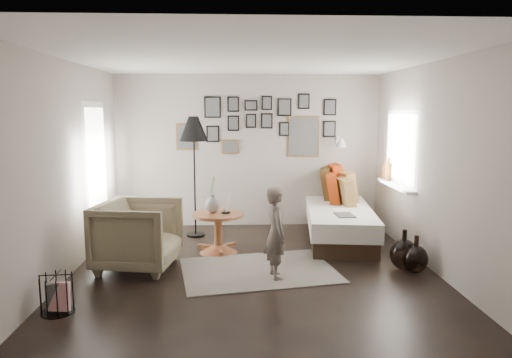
{
  "coord_description": "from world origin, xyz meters",
  "views": [
    {
      "loc": [
        -0.22,
        -5.43,
        1.99
      ],
      "look_at": [
        0.05,
        0.5,
        1.1
      ],
      "focal_mm": 32.0,
      "sensor_mm": 36.0,
      "label": 1
    }
  ],
  "objects_px": {
    "pedestal_table": "(218,234)",
    "armchair": "(138,235)",
    "vase": "(212,202)",
    "demijohn_large": "(404,254)",
    "demijohn_small": "(416,259)",
    "magazine_basket": "(57,294)",
    "floor_lamp": "(194,133)",
    "child": "(276,233)",
    "daybed": "(338,216)"
  },
  "relations": [
    {
      "from": "pedestal_table",
      "to": "armchair",
      "type": "height_order",
      "value": "armchair"
    },
    {
      "from": "vase",
      "to": "demijohn_large",
      "type": "xyz_separation_m",
      "value": [
        2.44,
        -0.84,
        -0.53
      ]
    },
    {
      "from": "armchair",
      "to": "demijohn_small",
      "type": "bearing_deg",
      "value": -86.42
    },
    {
      "from": "pedestal_table",
      "to": "demijohn_large",
      "type": "relative_size",
      "value": 1.39
    },
    {
      "from": "pedestal_table",
      "to": "armchair",
      "type": "bearing_deg",
      "value": -148.2
    },
    {
      "from": "magazine_basket",
      "to": "demijohn_small",
      "type": "bearing_deg",
      "value": 13.35
    },
    {
      "from": "floor_lamp",
      "to": "pedestal_table",
      "type": "bearing_deg",
      "value": -65.72
    },
    {
      "from": "vase",
      "to": "child",
      "type": "bearing_deg",
      "value": -52.67
    },
    {
      "from": "vase",
      "to": "demijohn_small",
      "type": "bearing_deg",
      "value": -20.71
    },
    {
      "from": "vase",
      "to": "floor_lamp",
      "type": "xyz_separation_m",
      "value": [
        -0.32,
        0.86,
        0.92
      ]
    },
    {
      "from": "vase",
      "to": "floor_lamp",
      "type": "relative_size",
      "value": 0.27
    },
    {
      "from": "demijohn_large",
      "to": "floor_lamp",
      "type": "bearing_deg",
      "value": 148.28
    },
    {
      "from": "floor_lamp",
      "to": "demijohn_small",
      "type": "xyz_separation_m",
      "value": [
        2.87,
        -1.83,
        -1.46
      ]
    },
    {
      "from": "child",
      "to": "magazine_basket",
      "type": "bearing_deg",
      "value": 98.5
    },
    {
      "from": "vase",
      "to": "armchair",
      "type": "bearing_deg",
      "value": -145.14
    },
    {
      "from": "armchair",
      "to": "magazine_basket",
      "type": "height_order",
      "value": "armchair"
    },
    {
      "from": "magazine_basket",
      "to": "vase",
      "type": "bearing_deg",
      "value": 52.82
    },
    {
      "from": "daybed",
      "to": "vase",
      "type": "bearing_deg",
      "value": -153.84
    },
    {
      "from": "floor_lamp",
      "to": "vase",
      "type": "bearing_deg",
      "value": -69.75
    },
    {
      "from": "magazine_basket",
      "to": "demijohn_large",
      "type": "relative_size",
      "value": 0.75
    },
    {
      "from": "armchair",
      "to": "floor_lamp",
      "type": "distance_m",
      "value": 2.01
    },
    {
      "from": "pedestal_table",
      "to": "child",
      "type": "distance_m",
      "value": 1.29
    },
    {
      "from": "armchair",
      "to": "child",
      "type": "bearing_deg",
      "value": -94.78
    },
    {
      "from": "pedestal_table",
      "to": "armchair",
      "type": "distance_m",
      "value": 1.17
    },
    {
      "from": "vase",
      "to": "daybed",
      "type": "relative_size",
      "value": 0.22
    },
    {
      "from": "vase",
      "to": "floor_lamp",
      "type": "distance_m",
      "value": 1.3
    },
    {
      "from": "daybed",
      "to": "child",
      "type": "bearing_deg",
      "value": -116.32
    },
    {
      "from": "magazine_basket",
      "to": "daybed",
      "type": "bearing_deg",
      "value": 37.33
    },
    {
      "from": "demijohn_large",
      "to": "child",
      "type": "bearing_deg",
      "value": -172.7
    },
    {
      "from": "vase",
      "to": "magazine_basket",
      "type": "bearing_deg",
      "value": -127.18
    },
    {
      "from": "child",
      "to": "armchair",
      "type": "bearing_deg",
      "value": 63.8
    },
    {
      "from": "armchair",
      "to": "floor_lamp",
      "type": "relative_size",
      "value": 0.5
    },
    {
      "from": "daybed",
      "to": "demijohn_large",
      "type": "distance_m",
      "value": 1.6
    },
    {
      "from": "daybed",
      "to": "demijohn_large",
      "type": "xyz_separation_m",
      "value": [
        0.5,
        -1.52,
        -0.14
      ]
    },
    {
      "from": "pedestal_table",
      "to": "floor_lamp",
      "type": "bearing_deg",
      "value": 114.28
    },
    {
      "from": "demijohn_small",
      "to": "child",
      "type": "distance_m",
      "value": 1.79
    },
    {
      "from": "demijohn_small",
      "to": "pedestal_table",
      "type": "bearing_deg",
      "value": 159.08
    },
    {
      "from": "demijohn_small",
      "to": "demijohn_large",
      "type": "bearing_deg",
      "value": 131.47
    },
    {
      "from": "demijohn_small",
      "to": "child",
      "type": "bearing_deg",
      "value": -177.05
    },
    {
      "from": "floor_lamp",
      "to": "demijohn_small",
      "type": "distance_m",
      "value": 3.7
    },
    {
      "from": "floor_lamp",
      "to": "demijohn_small",
      "type": "relative_size",
      "value": 4.03
    },
    {
      "from": "child",
      "to": "floor_lamp",
      "type": "bearing_deg",
      "value": 17.99
    },
    {
      "from": "magazine_basket",
      "to": "pedestal_table",
      "type": "bearing_deg",
      "value": 51.03
    },
    {
      "from": "pedestal_table",
      "to": "child",
      "type": "bearing_deg",
      "value": -55.01
    },
    {
      "from": "child",
      "to": "demijohn_small",
      "type": "bearing_deg",
      "value": -99.41
    },
    {
      "from": "armchair",
      "to": "demijohn_large",
      "type": "height_order",
      "value": "armchair"
    },
    {
      "from": "vase",
      "to": "armchair",
      "type": "xyz_separation_m",
      "value": [
        -0.91,
        -0.63,
        -0.29
      ]
    },
    {
      "from": "daybed",
      "to": "armchair",
      "type": "height_order",
      "value": "daybed"
    },
    {
      "from": "daybed",
      "to": "demijohn_small",
      "type": "bearing_deg",
      "value": -62.57
    },
    {
      "from": "vase",
      "to": "daybed",
      "type": "height_order",
      "value": "daybed"
    }
  ]
}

